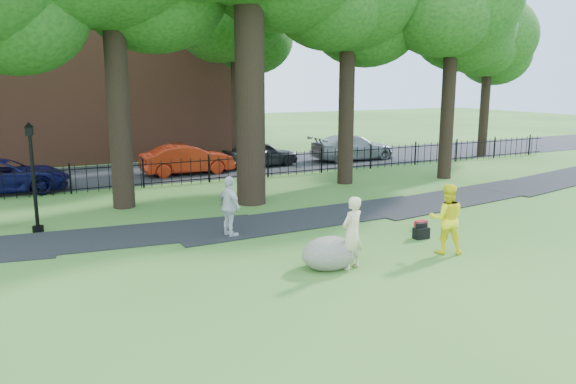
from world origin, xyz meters
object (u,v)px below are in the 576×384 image
boulder (330,251)px  red_sedan (187,159)px  woman (352,233)px  lamppost (34,179)px  man (447,219)px

boulder → red_sedan: 15.49m
woman → boulder: (-0.47, 0.30, -0.49)m
woman → boulder: 0.74m
boulder → lamppost: size_ratio=0.43×
man → lamppost: bearing=-5.6°
man → woman: bearing=30.2°
woman → red_sedan: (0.49, 15.76, -0.18)m
woman → man: man is taller
man → boulder: (-3.48, 0.35, -0.53)m
woman → lamppost: lamppost is taller
lamppost → boulder: bearing=-37.7°
boulder → red_sedan: bearing=86.5°
man → boulder: size_ratio=1.31×
man → red_sedan: size_ratio=0.42×
boulder → man: bearing=-5.8°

